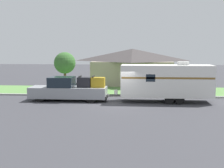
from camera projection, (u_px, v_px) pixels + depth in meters
ground_plane at (118, 104)px, 23.96m from camera, size 120.00×120.00×0.00m
curb_strip at (121, 96)px, 27.67m from camera, size 80.00×0.30×0.14m
lawn_strip at (123, 91)px, 31.29m from camera, size 80.00×7.00×0.03m
house_across_street at (132, 66)px, 37.82m from camera, size 9.96×8.03×4.23m
pickup_truck at (69, 90)px, 25.51m from camera, size 6.37×2.03×2.05m
travel_trailer at (166, 81)px, 24.74m from camera, size 8.13×2.35×3.23m
mailbox at (73, 84)px, 29.02m from camera, size 0.48×0.20×1.29m
tree_in_yard at (65, 63)px, 31.26m from camera, size 2.16×2.16×3.90m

